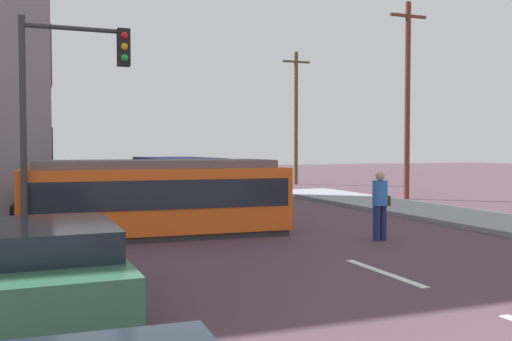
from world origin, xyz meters
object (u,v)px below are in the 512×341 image
Objects in this scene: city_bus at (176,179)px; traffic_light_mast at (67,90)px; pedestrian_crossing at (380,201)px; parked_sedan_mid at (51,263)px; parked_sedan_far at (47,201)px; utility_pole_far at (296,115)px; streetcar_tram at (156,196)px; utility_pole_mid at (407,97)px.

traffic_light_mast is (-4.36, -8.22, 2.44)m from city_bus.
pedestrian_crossing is 0.38× the size of parked_sedan_mid.
traffic_light_mast is (-7.07, 1.54, 2.57)m from pedestrian_crossing.
pedestrian_crossing is (2.71, -9.76, -0.13)m from city_bus.
parked_sedan_mid is at bearing -90.63° from parked_sedan_far.
parked_sedan_mid is 10.08m from parked_sedan_far.
traffic_light_mast reaches higher than pedestrian_crossing.
utility_pole_far reaches higher than parked_sedan_mid.
city_bus is 1.16× the size of parked_sedan_far.
parked_sedan_far is at bearing 94.03° from traffic_light_mast.
city_bus is at bearing 72.78° from streetcar_tram.
parked_sedan_mid is (-7.55, -3.32, -0.32)m from pedestrian_crossing.
utility_pole_far reaches higher than parked_sedan_far.
utility_pole_mid is at bearing 28.01° from traffic_light_mast.
traffic_light_mast is at bearing -117.94° from city_bus.
streetcar_tram is 1.30× the size of traffic_light_mast.
pedestrian_crossing is at bearing -42.27° from parked_sedan_far.
utility_pole_mid is at bearing 9.56° from parked_sedan_far.
traffic_light_mast is (0.48, 4.86, 2.89)m from parked_sedan_mid.
utility_pole_far reaches higher than pedestrian_crossing.
parked_sedan_mid is 0.52× the size of utility_pole_mid.
parked_sedan_far is at bearing 137.73° from pedestrian_crossing.
parked_sedan_far is 20.56m from utility_pole_far.
traffic_light_mast reaches higher than streetcar_tram.
city_bus is at bearing -133.09° from utility_pole_far.
streetcar_tram is 6.69m from parked_sedan_mid.
traffic_light_mast is at bearing -85.97° from parked_sedan_far.
pedestrian_crossing is 0.33× the size of traffic_light_mast.
utility_pole_mid is (10.17, -0.49, 3.40)m from city_bus.
traffic_light_mast is (-2.20, -1.26, 2.52)m from streetcar_tram.
utility_pole_far is at bearing 42.93° from parked_sedan_far.
parked_sedan_mid is (-4.84, -13.08, -0.45)m from city_bus.
streetcar_tram is at bearing -107.22° from city_bus.
utility_pole_mid reaches higher than traffic_light_mast.
utility_pole_mid is at bearing 51.18° from pedestrian_crossing.
streetcar_tram reaches higher than city_bus.
streetcar_tram is 21.80m from utility_pole_far.
pedestrian_crossing is 0.20× the size of utility_pole_far.
traffic_light_mast is 0.62× the size of utility_pole_far.
parked_sedan_far is 0.53× the size of utility_pole_mid.
pedestrian_crossing is at bearing 23.71° from parked_sedan_mid.
pedestrian_crossing is 8.25m from parked_sedan_mid.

